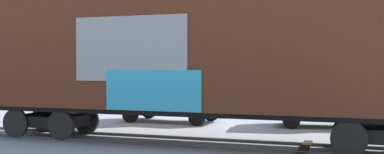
{
  "coord_description": "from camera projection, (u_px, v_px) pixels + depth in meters",
  "views": [
    {
      "loc": [
        2.87,
        -13.14,
        2.26
      ],
      "look_at": [
        -1.87,
        0.54,
        1.95
      ],
      "focal_mm": 44.28,
      "sensor_mm": 36.0,
      "label": 1
    }
  ],
  "objects": [
    {
      "name": "ground_plane",
      "position": [
        248.0,
        147.0,
        13.4
      ],
      "size": [
        260.0,
        260.0,
        0.0
      ],
      "primitive_type": "plane",
      "color": "#B2B5BC"
    },
    {
      "name": "track",
      "position": [
        178.0,
        141.0,
        14.1
      ],
      "size": [
        60.01,
        2.68,
        0.08
      ],
      "color": "#4C4742",
      "rests_on": "ground_plane"
    },
    {
      "name": "freight_car",
      "position": [
        198.0,
        55.0,
        13.83
      ],
      "size": [
        15.21,
        3.1,
        4.53
      ],
      "color": "#5B2B19",
      "rests_on": "ground_plane"
    },
    {
      "name": "hillside",
      "position": [
        334.0,
        45.0,
        67.04
      ],
      "size": [
        138.82,
        42.44,
        15.64
      ],
      "color": "silver",
      "rests_on": "ground_plane"
    },
    {
      "name": "parked_car_silver",
      "position": [
        169.0,
        100.0,
        19.43
      ],
      "size": [
        4.3,
        2.04,
        1.85
      ],
      "color": "#B7BABF",
      "rests_on": "ground_plane"
    },
    {
      "name": "parked_car_green",
      "position": [
        330.0,
        104.0,
        17.74
      ],
      "size": [
        4.66,
        2.35,
        1.74
      ],
      "color": "#1E5933",
      "rests_on": "ground_plane"
    }
  ]
}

